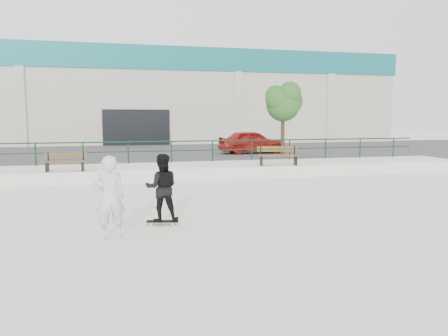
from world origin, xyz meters
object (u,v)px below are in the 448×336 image
object	(u,v)px
standing_skater	(162,188)
seated_skater	(110,197)
tree	(284,101)
red_car	(252,142)
skateboard	(162,222)
bench_right	(278,156)
bench_left	(65,162)

from	to	relation	value
standing_skater	seated_skater	bearing A→B (deg)	43.23
tree	red_car	size ratio (longest dim) A/B	1.00
tree	seated_skater	bearing A→B (deg)	-125.75
skateboard	standing_skater	world-z (taller)	standing_skater
red_car	bench_right	bearing A→B (deg)	171.55
bench_right	seated_skater	distance (m)	11.21
bench_right	tree	distance (m)	4.88
bench_left	skateboard	world-z (taller)	bench_left
skateboard	red_car	bearing A→B (deg)	76.81
tree	skateboard	xyz separation A→B (m)	(-7.68, -11.42, -3.42)
red_car	standing_skater	size ratio (longest dim) A/B	2.39
skateboard	standing_skater	bearing A→B (deg)	-77.47
standing_skater	seated_skater	world-z (taller)	seated_skater
skateboard	seated_skater	bearing A→B (deg)	-129.66
bench_left	bench_right	xyz separation A→B (m)	(9.02, 0.01, 0.05)
bench_left	seated_skater	world-z (taller)	seated_skater
red_car	skateboard	xyz separation A→B (m)	(-6.78, -14.07, -1.11)
bench_left	red_car	world-z (taller)	red_car
red_car	seated_skater	size ratio (longest dim) A/B	2.17
bench_right	tree	bearing A→B (deg)	76.96
seated_skater	standing_skater	bearing A→B (deg)	-146.49
bench_left	red_car	bearing A→B (deg)	37.81
tree	seated_skater	distance (m)	15.46
red_car	standing_skater	distance (m)	15.62
bench_left	seated_skater	distance (m)	8.78
skateboard	seated_skater	distance (m)	1.77
tree	standing_skater	size ratio (longest dim) A/B	2.39
bench_right	skateboard	world-z (taller)	bench_right
bench_right	bench_left	bearing A→B (deg)	-168.61
tree	red_car	distance (m)	3.63
red_car	tree	bearing A→B (deg)	-162.52
bench_left	standing_skater	bearing A→B (deg)	-63.61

